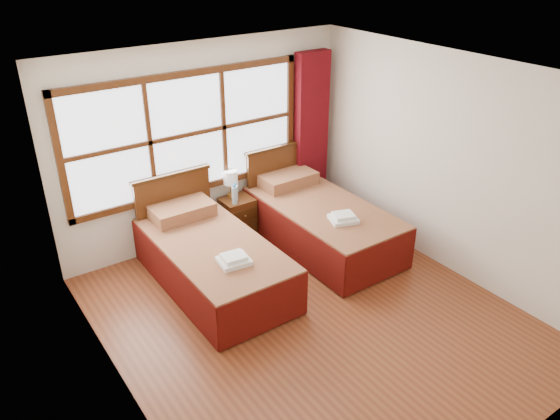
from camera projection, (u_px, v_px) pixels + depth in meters
floor at (311, 317)px, 5.91m from camera, size 4.50×4.50×0.00m
ceiling at (318, 77)px, 4.72m from camera, size 4.50×4.50×0.00m
wall_back at (205, 145)px, 6.96m from camera, size 4.00×0.00×4.00m
wall_left at (114, 277)px, 4.30m from camera, size 0.00×4.50×4.50m
wall_right at (450, 166)px, 6.33m from camera, size 0.00×4.50×4.50m
window at (188, 134)px, 6.71m from camera, size 3.16×0.06×1.56m
curtain at (311, 134)px, 7.73m from camera, size 0.50×0.16×2.30m
bed_left at (211, 259)px, 6.35m from camera, size 1.10×2.14×1.08m
bed_right at (319, 221)px, 7.17m from camera, size 1.12×2.18×1.09m
nightstand at (238, 217)px, 7.38m from camera, size 0.41×0.41×0.55m
towels_left at (234, 260)px, 5.80m from camera, size 0.36×0.32×0.10m
towels_right at (343, 218)px, 6.62m from camera, size 0.40×0.37×0.10m
lamp at (230, 178)px, 7.24m from camera, size 0.19×0.19×0.37m
bottle_near at (234, 195)px, 7.08m from camera, size 0.07×0.07×0.27m
bottle_far at (236, 192)px, 7.18m from camera, size 0.06×0.06×0.24m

